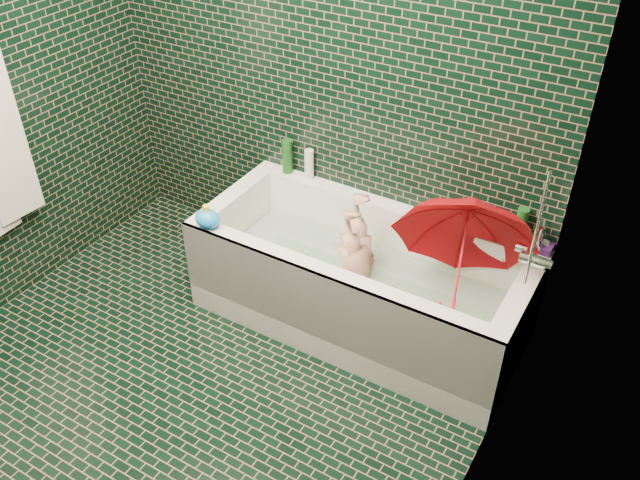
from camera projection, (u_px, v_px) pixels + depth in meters
The scene contains 18 objects.
floor at pixel (171, 414), 3.16m from camera, with size 2.80×2.80×0.00m, color black.
wall_back at pixel (324, 59), 3.38m from camera, with size 2.80×2.80×0.00m, color black.
wall_right at pixel (472, 313), 1.88m from camera, with size 2.80×2.80×0.00m, color black.
bathtub at pixel (359, 290), 3.54m from camera, with size 1.70×0.75×0.55m.
bath_mat at pixel (361, 296), 3.59m from camera, with size 1.35×0.47×0.01m, color green.
water at pixel (362, 275), 3.50m from camera, with size 1.48×0.53×0.00m, color silver.
faucet at pixel (534, 253), 2.88m from camera, with size 0.18×0.19×0.55m.
child at pixel (359, 273), 3.50m from camera, with size 0.30×0.20×0.83m, color tan.
umbrella at pixel (461, 259), 3.11m from camera, with size 0.65×0.65×0.57m, color red.
soap_bottle_a at pixel (541, 254), 3.24m from camera, with size 0.09×0.09×0.24m, color white.
soap_bottle_b at pixel (541, 255), 3.23m from camera, with size 0.08×0.08×0.18m, color #471C6C.
soap_bottle_c at pixel (526, 251), 3.26m from camera, with size 0.15×0.15×0.19m, color #154C18.
bottle_right_tall at pixel (520, 227), 3.24m from camera, with size 0.06×0.06×0.21m, color #154C18.
bottle_right_pump at pixel (539, 238), 3.21m from camera, with size 0.05×0.05×0.17m, color silver.
bottle_left_tall at pixel (287, 156), 3.80m from camera, with size 0.06×0.06×0.20m, color #154C18.
bottle_left_short at pixel (309, 164), 3.75m from camera, with size 0.05×0.05×0.18m, color white.
rubber_duck at pixel (480, 224), 3.38m from camera, with size 0.11×0.09×0.09m.
bath_toy at pixel (207, 218), 3.38m from camera, with size 0.15×0.14×0.13m.
Camera 1 is at (1.65, -1.41, 2.53)m, focal length 38.00 mm.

